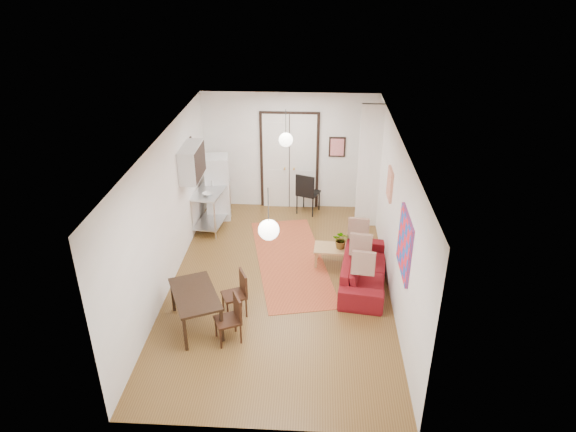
# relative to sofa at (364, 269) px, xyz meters

# --- Properties ---
(floor) EXTENTS (7.00, 7.00, 0.00)m
(floor) POSITION_rel_sofa_xyz_m (-1.63, -0.10, -0.30)
(floor) COLOR brown
(floor) RESTS_ON ground
(ceiling) EXTENTS (4.20, 7.00, 0.02)m
(ceiling) POSITION_rel_sofa_xyz_m (-1.63, -0.10, 2.60)
(ceiling) COLOR white
(ceiling) RESTS_ON wall_back
(wall_back) EXTENTS (4.20, 0.02, 2.90)m
(wall_back) POSITION_rel_sofa_xyz_m (-1.63, 3.40, 1.15)
(wall_back) COLOR white
(wall_back) RESTS_ON floor
(wall_front) EXTENTS (4.20, 0.02, 2.90)m
(wall_front) POSITION_rel_sofa_xyz_m (-1.63, -3.60, 1.15)
(wall_front) COLOR white
(wall_front) RESTS_ON floor
(wall_left) EXTENTS (0.02, 7.00, 2.90)m
(wall_left) POSITION_rel_sofa_xyz_m (-3.73, -0.10, 1.15)
(wall_left) COLOR white
(wall_left) RESTS_ON floor
(wall_right) EXTENTS (0.02, 7.00, 2.90)m
(wall_right) POSITION_rel_sofa_xyz_m (0.47, -0.10, 1.15)
(wall_right) COLOR white
(wall_right) RESTS_ON floor
(double_doors) EXTENTS (1.44, 0.06, 2.50)m
(double_doors) POSITION_rel_sofa_xyz_m (-1.63, 3.36, 0.90)
(double_doors) COLOR silver
(double_doors) RESTS_ON wall_back
(stub_partition) EXTENTS (0.50, 0.10, 2.90)m
(stub_partition) POSITION_rel_sofa_xyz_m (0.22, 2.45, 1.15)
(stub_partition) COLOR white
(stub_partition) RESTS_ON floor
(wall_cabinet) EXTENTS (0.35, 1.00, 0.70)m
(wall_cabinet) POSITION_rel_sofa_xyz_m (-3.55, 1.40, 1.60)
(wall_cabinet) COLOR silver
(wall_cabinet) RESTS_ON wall_left
(painting_popart) EXTENTS (0.05, 1.00, 1.00)m
(painting_popart) POSITION_rel_sofa_xyz_m (0.44, -1.35, 1.35)
(painting_popart) COLOR red
(painting_popart) RESTS_ON wall_right
(painting_abstract) EXTENTS (0.05, 0.50, 0.60)m
(painting_abstract) POSITION_rel_sofa_xyz_m (0.44, 0.70, 1.50)
(painting_abstract) COLOR beige
(painting_abstract) RESTS_ON wall_right
(poster_back) EXTENTS (0.40, 0.03, 0.50)m
(poster_back) POSITION_rel_sofa_xyz_m (-0.48, 3.37, 1.30)
(poster_back) COLOR red
(poster_back) RESTS_ON wall_back
(print_left) EXTENTS (0.03, 0.44, 0.54)m
(print_left) POSITION_rel_sofa_xyz_m (-3.70, 1.90, 1.65)
(print_left) COLOR #925B3C
(print_left) RESTS_ON wall_left
(pendant_back) EXTENTS (0.30, 0.30, 0.80)m
(pendant_back) POSITION_rel_sofa_xyz_m (-1.63, 1.90, 1.95)
(pendant_back) COLOR white
(pendant_back) RESTS_ON ceiling
(pendant_front) EXTENTS (0.30, 0.30, 0.80)m
(pendant_front) POSITION_rel_sofa_xyz_m (-1.63, -2.10, 1.95)
(pendant_front) COLOR white
(pendant_front) RESTS_ON ceiling
(kilim_rug) EXTENTS (2.04, 3.78, 0.01)m
(kilim_rug) POSITION_rel_sofa_xyz_m (-1.46, 0.73, -0.30)
(kilim_rug) COLOR #B7592D
(kilim_rug) RESTS_ON floor
(sofa) EXTENTS (2.17, 1.10, 0.61)m
(sofa) POSITION_rel_sofa_xyz_m (0.00, 0.00, 0.00)
(sofa) COLOR maroon
(sofa) RESTS_ON floor
(coffee_table) EXTENTS (0.91, 0.55, 0.39)m
(coffee_table) POSITION_rel_sofa_xyz_m (-0.53, 0.64, 0.04)
(coffee_table) COLOR #A98A4F
(coffee_table) RESTS_ON floor
(potted_plant) EXTENTS (0.36, 0.32, 0.38)m
(potted_plant) POSITION_rel_sofa_xyz_m (-0.43, 0.64, 0.28)
(potted_plant) COLOR #3C6C30
(potted_plant) RESTS_ON coffee_table
(kitchen_counter) EXTENTS (0.78, 1.31, 0.94)m
(kitchen_counter) POSITION_rel_sofa_xyz_m (-3.38, 2.16, 0.31)
(kitchen_counter) COLOR silver
(kitchen_counter) RESTS_ON floor
(bowl) EXTENTS (0.29, 0.29, 0.05)m
(bowl) POSITION_rel_sofa_xyz_m (-3.38, 1.86, 0.67)
(bowl) COLOR white
(bowl) RESTS_ON kitchen_counter
(soap_bottle) EXTENTS (0.12, 0.12, 0.20)m
(soap_bottle) POSITION_rel_sofa_xyz_m (-3.38, 2.41, 0.74)
(soap_bottle) COLOR teal
(soap_bottle) RESTS_ON kitchen_counter
(fridge) EXTENTS (0.62, 0.62, 1.56)m
(fridge) POSITION_rel_sofa_xyz_m (-3.31, 2.67, 0.48)
(fridge) COLOR silver
(fridge) RESTS_ON floor
(dining_table) EXTENTS (1.13, 1.38, 0.67)m
(dining_table) POSITION_rel_sofa_xyz_m (-2.96, -1.47, 0.29)
(dining_table) COLOR black
(dining_table) RESTS_ON floor
(dining_chair_near) EXTENTS (0.52, 0.61, 0.83)m
(dining_chair_near) POSITION_rel_sofa_xyz_m (-2.36, -1.04, 0.17)
(dining_chair_near) COLOR #341B10
(dining_chair_near) RESTS_ON floor
(dining_chair_far) EXTENTS (0.52, 0.61, 0.83)m
(dining_chair_far) POSITION_rel_sofa_xyz_m (-2.36, -1.74, 0.17)
(dining_chair_far) COLOR #341B10
(dining_chair_far) RESTS_ON floor
(black_side_chair) EXTENTS (0.62, 0.64, 1.05)m
(black_side_chair) POSITION_rel_sofa_xyz_m (-1.15, 3.16, 0.31)
(black_side_chair) COLOR black
(black_side_chair) RESTS_ON floor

